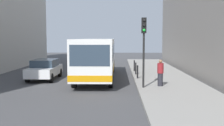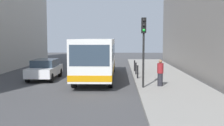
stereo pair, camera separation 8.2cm
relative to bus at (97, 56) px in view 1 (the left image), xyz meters
name	(u,v)px [view 1 (the left image)]	position (x,y,z in m)	size (l,w,h in m)	color
ground_plane	(87,85)	(-0.43, -2.88, -1.73)	(80.00, 80.00, 0.00)	#424244
sidewalk	(169,84)	(4.97, -2.88, -1.65)	(4.40, 40.00, 0.15)	gray
bus	(97,56)	(0.00, 0.00, 0.00)	(2.62, 11.04, 3.00)	white
car_beside_bus	(45,69)	(-3.86, -0.56, -0.94)	(1.91, 4.42, 1.48)	silver
traffic_light	(144,39)	(3.12, -4.65, 1.28)	(0.28, 0.33, 4.10)	black
bollard_near	(138,72)	(3.02, -0.91, -1.10)	(0.11, 0.11, 0.95)	black
bollard_mid	(136,68)	(3.02, 1.29, -1.10)	(0.11, 0.11, 0.95)	black
bollard_far	(134,66)	(3.02, 3.50, -1.10)	(0.11, 0.11, 0.95)	black
pedestrian_near_signal	(160,73)	(4.20, -4.11, -0.77)	(0.38, 0.38, 1.62)	#26262D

